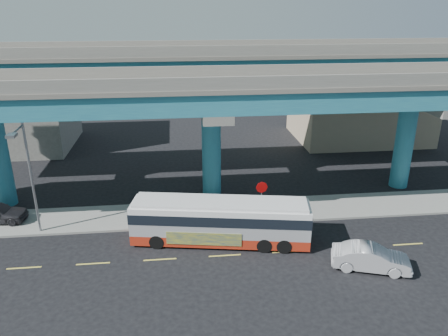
{
  "coord_description": "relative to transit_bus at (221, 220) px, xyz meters",
  "views": [
    {
      "loc": [
        -2.68,
        -23.52,
        14.76
      ],
      "look_at": [
        0.43,
        4.0,
        4.18
      ],
      "focal_mm": 35.0,
      "sensor_mm": 36.0,
      "label": 1
    }
  ],
  "objects": [
    {
      "name": "lane_markings",
      "position": [
        0.09,
        -1.71,
        -1.6
      ],
      "size": [
        58.0,
        0.12,
        0.01
      ],
      "color": "#D8C64C",
      "rests_on": "ground"
    },
    {
      "name": "building_beige",
      "position": [
        18.09,
        21.57,
        1.9
      ],
      "size": [
        14.0,
        10.23,
        7.0
      ],
      "color": "tan",
      "rests_on": "ground"
    },
    {
      "name": "transit_bus",
      "position": [
        0.0,
        0.0,
        0.0
      ],
      "size": [
        11.69,
        4.47,
        2.94
      ],
      "rotation": [
        0.0,
        0.0,
        -0.18
      ],
      "color": "#A12513",
      "rests_on": "ground"
    },
    {
      "name": "street_lamp",
      "position": [
        -12.1,
        2.04,
        3.5
      ],
      "size": [
        0.5,
        2.49,
        7.63
      ],
      "color": "gray",
      "rests_on": "sidewalk"
    },
    {
      "name": "building_concrete",
      "position": [
        -19.91,
        22.59,
        2.89
      ],
      "size": [
        12.0,
        10.0,
        9.0
      ],
      "primitive_type": "cube",
      "color": "gray",
      "rests_on": "ground"
    },
    {
      "name": "ground",
      "position": [
        0.09,
        -1.41,
        -1.61
      ],
      "size": [
        120.0,
        120.0,
        0.0
      ],
      "primitive_type": "plane",
      "color": "black",
      "rests_on": "ground"
    },
    {
      "name": "stop_sign",
      "position": [
        3.22,
        2.77,
        0.59
      ],
      "size": [
        0.85,
        0.1,
        2.82
      ],
      "rotation": [
        0.0,
        0.0,
        -0.34
      ],
      "color": "gray",
      "rests_on": "sidewalk"
    },
    {
      "name": "sidewalk",
      "position": [
        0.09,
        4.09,
        -1.54
      ],
      "size": [
        70.0,
        4.0,
        0.15
      ],
      "primitive_type": "cube",
      "color": "gray",
      "rests_on": "ground"
    },
    {
      "name": "sedan",
      "position": [
        8.42,
        -4.08,
        -0.87
      ],
      "size": [
        4.26,
        5.43,
        1.48
      ],
      "primitive_type": "imported",
      "rotation": [
        0.0,
        0.0,
        1.25
      ],
      "color": "#B4B4B9",
      "rests_on": "ground"
    },
    {
      "name": "viaduct",
      "position": [
        0.09,
        7.7,
        7.53
      ],
      "size": [
        52.0,
        12.4,
        11.7
      ],
      "color": "#226083",
      "rests_on": "ground"
    }
  ]
}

